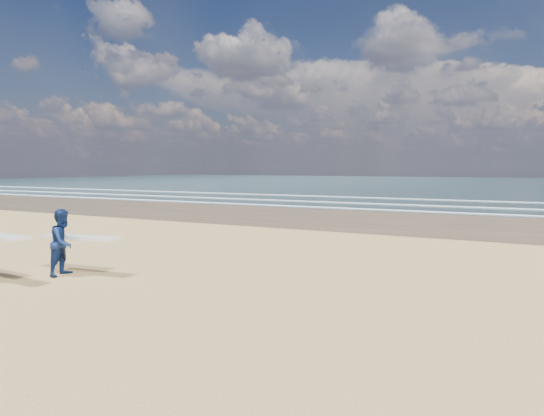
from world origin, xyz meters
The scene contains 1 object.
surfer_far centered at (0.75, 1.09, 0.86)m, with size 2.25×1.20×1.70m.
Camera 1 is at (11.09, -7.39, 2.79)m, focal length 32.00 mm.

